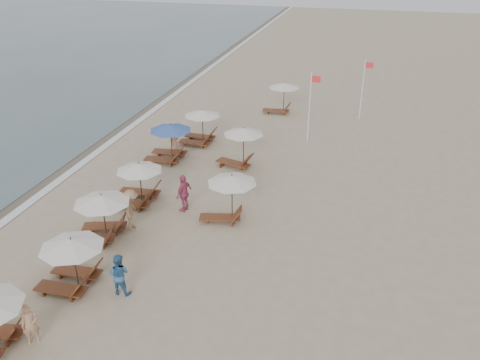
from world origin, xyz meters
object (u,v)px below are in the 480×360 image
(lounger_station_2, at_px, (100,215))
(beachgoer_near, at_px, (30,324))
(inland_station_1, at_px, (239,143))
(inland_station_0, at_px, (227,193))
(beachgoer_mid_a, at_px, (119,274))
(flag_pole_near, at_px, (310,104))
(lounger_station_3, at_px, (136,184))
(beachgoer_far_a, at_px, (184,193))
(beachgoer_mid_b, at_px, (131,210))
(inland_station_2, at_px, (281,94))
(beachgoer_far_b, at_px, (174,140))
(lounger_station_1, at_px, (70,261))
(lounger_station_5, at_px, (199,127))
(lounger_station_4, at_px, (168,142))

(lounger_station_2, height_order, beachgoer_near, lounger_station_2)
(inland_station_1, bearing_deg, beachgoer_near, -100.84)
(inland_station_0, distance_m, inland_station_1, 5.91)
(beachgoer_mid_a, distance_m, flag_pole_near, 17.07)
(lounger_station_3, distance_m, beachgoer_far_a, 2.50)
(lounger_station_3, height_order, beachgoer_mid_b, lounger_station_3)
(beachgoer_near, height_order, beachgoer_mid_a, beachgoer_mid_a)
(lounger_station_3, bearing_deg, beachgoer_mid_b, -68.77)
(inland_station_0, height_order, beachgoer_mid_b, inland_station_0)
(beachgoer_near, bearing_deg, lounger_station_2, 60.11)
(inland_station_2, bearing_deg, beachgoer_mid_b, -100.72)
(lounger_station_2, bearing_deg, beachgoer_far_b, 93.38)
(lounger_station_1, distance_m, inland_station_1, 12.24)
(beachgoer_mid_a, bearing_deg, lounger_station_5, -83.59)
(beachgoer_mid_b, xyz_separation_m, beachgoer_far_b, (-1.52, 8.65, -0.21))
(lounger_station_1, bearing_deg, lounger_station_4, 95.02)
(flag_pole_near, bearing_deg, beachgoer_far_a, -113.27)
(beachgoer_near, distance_m, beachgoer_mid_a, 3.33)
(beachgoer_mid_a, bearing_deg, beachgoer_mid_b, -71.14)
(lounger_station_1, height_order, beachgoer_far_a, lounger_station_1)
(beachgoer_mid_b, bearing_deg, lounger_station_2, 117.76)
(beachgoer_near, distance_m, beachgoer_mid_b, 7.05)
(lounger_station_1, relative_size, lounger_station_4, 0.95)
(beachgoer_far_b, bearing_deg, lounger_station_1, -156.43)
(flag_pole_near, bearing_deg, beachgoer_near, -107.28)
(lounger_station_4, height_order, beachgoer_near, lounger_station_4)
(lounger_station_2, relative_size, lounger_station_4, 0.97)
(lounger_station_4, distance_m, beachgoer_mid_b, 7.43)
(lounger_station_5, height_order, beachgoer_mid_b, lounger_station_5)
(lounger_station_4, height_order, flag_pole_near, flag_pole_near)
(beachgoer_near, relative_size, beachgoer_far_a, 0.80)
(lounger_station_1, distance_m, flag_pole_near, 17.75)
(beachgoer_far_b, bearing_deg, inland_station_0, -123.79)
(beachgoer_mid_b, bearing_deg, inland_station_2, -30.04)
(lounger_station_2, distance_m, lounger_station_3, 3.25)
(lounger_station_5, relative_size, beachgoer_far_b, 1.70)
(inland_station_2, height_order, flag_pole_near, flag_pole_near)
(inland_station_0, bearing_deg, beachgoer_mid_b, -155.19)
(beachgoer_near, distance_m, beachgoer_far_b, 15.78)
(beachgoer_near, bearing_deg, beachgoer_mid_a, 23.70)
(inland_station_0, xyz_separation_m, beachgoer_far_a, (-2.21, 0.35, -0.51))
(lounger_station_3, relative_size, inland_station_2, 0.99)
(lounger_station_1, bearing_deg, beachgoer_far_b, 95.22)
(lounger_station_1, relative_size, beachgoer_mid_b, 1.35)
(lounger_station_2, distance_m, beachgoer_far_a, 4.06)
(lounger_station_4, relative_size, beachgoer_mid_a, 1.66)
(beachgoer_mid_b, distance_m, beachgoer_far_a, 2.67)
(lounger_station_1, relative_size, lounger_station_3, 0.98)
(beachgoer_near, bearing_deg, inland_station_0, 27.80)
(lounger_station_4, relative_size, beachgoer_far_a, 1.47)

